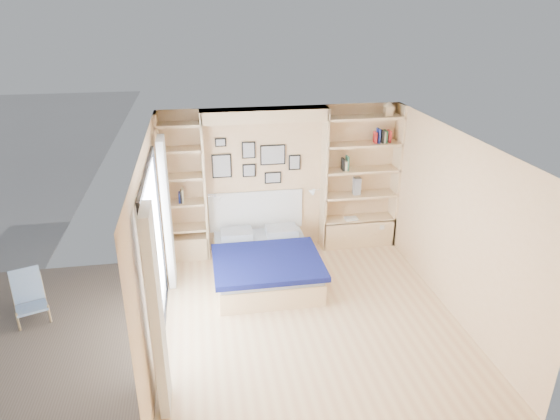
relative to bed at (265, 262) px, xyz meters
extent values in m
plane|color=#DFBB88|center=(0.45, -1.19, -0.27)|extent=(4.50, 4.50, 0.00)
plane|color=#DDB485|center=(0.45, 1.06, 0.98)|extent=(4.00, 0.00, 4.00)
plane|color=#DDB485|center=(0.45, -3.44, 0.98)|extent=(4.00, 0.00, 4.00)
plane|color=#DDB485|center=(-1.55, -1.19, 0.98)|extent=(0.00, 4.50, 4.50)
plane|color=#DDB485|center=(2.45, -1.19, 0.98)|extent=(0.00, 4.50, 4.50)
plane|color=white|center=(0.45, -1.19, 2.23)|extent=(4.50, 4.50, 0.00)
cube|color=beige|center=(-0.85, 0.89, 0.98)|extent=(0.04, 0.35, 2.50)
cube|color=beige|center=(1.15, 0.89, 0.98)|extent=(0.04, 0.35, 2.50)
cube|color=beige|center=(0.15, 0.89, 2.13)|extent=(2.00, 0.35, 0.20)
cube|color=beige|center=(2.43, 0.89, 0.98)|extent=(0.04, 0.35, 2.50)
cube|color=beige|center=(-1.53, 0.89, 0.98)|extent=(0.04, 0.35, 2.50)
cube|color=beige|center=(1.80, 0.89, -0.02)|extent=(1.30, 0.35, 0.50)
cube|color=beige|center=(-1.20, 0.89, -0.07)|extent=(0.70, 0.35, 0.40)
cube|color=black|center=(-1.52, -1.19, 1.96)|extent=(0.04, 2.08, 0.06)
cube|color=black|center=(-1.52, -1.19, -0.24)|extent=(0.04, 2.08, 0.06)
cube|color=black|center=(-1.52, -2.21, 0.83)|extent=(0.04, 0.06, 2.20)
cube|color=black|center=(-1.52, -0.17, 0.83)|extent=(0.04, 0.06, 2.20)
cube|color=silver|center=(-1.53, -1.19, 0.85)|extent=(0.01, 2.00, 2.20)
cube|color=white|center=(-1.43, -2.49, 0.88)|extent=(0.10, 0.45, 2.30)
cube|color=white|center=(-1.43, 0.11, 0.88)|extent=(0.10, 0.45, 2.30)
cube|color=beige|center=(1.80, 0.89, 0.23)|extent=(1.30, 0.35, 0.04)
cube|color=beige|center=(1.80, 0.89, 0.68)|extent=(1.30, 0.35, 0.04)
cube|color=beige|center=(1.80, 0.89, 1.13)|extent=(1.30, 0.35, 0.04)
cube|color=beige|center=(1.80, 0.89, 1.58)|extent=(1.30, 0.35, 0.04)
cube|color=beige|center=(1.80, 0.89, 2.03)|extent=(1.30, 0.35, 0.04)
cube|color=beige|center=(-1.20, 0.89, 0.28)|extent=(0.70, 0.35, 0.04)
cube|color=beige|center=(-1.20, 0.89, 0.73)|extent=(0.70, 0.35, 0.04)
cube|color=beige|center=(-1.20, 0.89, 1.18)|extent=(0.70, 0.35, 0.04)
cube|color=beige|center=(-1.20, 0.89, 1.63)|extent=(0.70, 0.35, 0.04)
cube|color=beige|center=(-1.20, 0.89, 2.03)|extent=(0.70, 0.35, 0.04)
cube|color=beige|center=(0.00, -0.02, -0.10)|extent=(1.51, 1.89, 0.33)
cube|color=#9CA2AA|center=(0.00, -0.02, 0.12)|extent=(1.47, 1.85, 0.10)
cube|color=#0B0F43|center=(0.00, -0.34, 0.19)|extent=(1.61, 1.32, 0.08)
cube|color=#9CA2AA|center=(-0.38, 0.63, 0.23)|extent=(0.52, 0.38, 0.12)
cube|color=#9CA2AA|center=(0.38, 0.63, 0.23)|extent=(0.52, 0.38, 0.12)
cube|color=white|center=(0.00, 1.03, 0.45)|extent=(1.61, 0.04, 0.70)
cube|color=black|center=(-0.55, 1.04, 1.28)|extent=(0.32, 0.02, 0.40)
cube|color=gray|center=(-0.55, 1.03, 1.28)|extent=(0.28, 0.01, 0.36)
cube|color=black|center=(-0.10, 1.04, 1.53)|extent=(0.22, 0.02, 0.28)
cube|color=gray|center=(-0.10, 1.03, 1.53)|extent=(0.18, 0.01, 0.24)
cube|color=black|center=(-0.10, 1.04, 1.18)|extent=(0.22, 0.02, 0.22)
cube|color=gray|center=(-0.10, 1.03, 1.18)|extent=(0.18, 0.01, 0.18)
cube|color=black|center=(0.30, 1.04, 1.43)|extent=(0.42, 0.02, 0.34)
cube|color=gray|center=(0.30, 1.03, 1.43)|extent=(0.38, 0.01, 0.30)
cube|color=black|center=(0.30, 1.04, 1.03)|extent=(0.28, 0.02, 0.20)
cube|color=gray|center=(0.30, 1.03, 1.03)|extent=(0.24, 0.01, 0.16)
cube|color=black|center=(0.67, 1.04, 1.28)|extent=(0.20, 0.02, 0.26)
cube|color=gray|center=(0.67, 1.03, 1.28)|extent=(0.16, 0.01, 0.22)
cube|color=black|center=(-0.55, 1.04, 1.68)|extent=(0.18, 0.02, 0.14)
cube|color=gray|center=(-0.55, 1.03, 1.68)|extent=(0.14, 0.01, 0.10)
cylinder|color=silver|center=(-0.71, 0.81, 0.85)|extent=(0.20, 0.02, 0.02)
cone|color=white|center=(-0.61, 0.81, 0.83)|extent=(0.13, 0.12, 0.15)
cylinder|color=silver|center=(1.01, 0.81, 0.85)|extent=(0.20, 0.02, 0.02)
cone|color=white|center=(0.91, 0.81, 0.83)|extent=(0.13, 0.12, 0.15)
cube|color=black|center=(1.47, 0.88, 1.26)|extent=(0.03, 0.15, 0.20)
cube|color=#BFB28C|center=(1.51, 0.88, 1.24)|extent=(0.04, 0.15, 0.17)
cube|color=#26593F|center=(1.54, 0.88, 1.28)|extent=(0.03, 0.15, 0.24)
cube|color=#A51E1E|center=(2.00, 0.88, 1.70)|extent=(0.02, 0.15, 0.18)
cube|color=navy|center=(2.05, 0.88, 1.72)|extent=(0.03, 0.15, 0.24)
cube|color=black|center=(2.12, 0.88, 1.71)|extent=(0.03, 0.15, 0.21)
cube|color=#BFB28C|center=(2.15, 0.88, 1.70)|extent=(0.04, 0.15, 0.19)
cube|color=#275932|center=(2.18, 0.88, 1.71)|extent=(0.03, 0.15, 0.21)
cube|color=#A51E1E|center=(2.24, 0.88, 1.70)|extent=(0.03, 0.15, 0.20)
cube|color=navy|center=(-1.27, 0.88, 0.84)|extent=(0.02, 0.15, 0.16)
cube|color=black|center=(-1.24, 0.88, 0.85)|extent=(0.03, 0.15, 0.20)
cube|color=#BFB28C|center=(-1.21, 0.88, 0.87)|extent=(0.03, 0.15, 0.23)
cube|color=beige|center=(2.19, 0.88, 2.13)|extent=(0.13, 0.13, 0.15)
cone|color=beige|center=(2.19, 0.88, 2.24)|extent=(0.20, 0.20, 0.08)
cube|color=slate|center=(1.73, 0.88, 0.85)|extent=(0.12, 0.12, 0.30)
cube|color=white|center=(1.65, 0.83, 0.27)|extent=(0.22, 0.16, 0.03)
cube|color=#756456|center=(-3.15, -1.19, -0.27)|extent=(3.20, 4.00, 0.05)
cylinder|color=tan|center=(-3.38, -0.91, -0.09)|extent=(0.07, 0.12, 0.34)
cylinder|color=tan|center=(-3.02, -0.78, -0.09)|extent=(0.07, 0.12, 0.34)
cylinder|color=tan|center=(-3.55, -0.47, -0.01)|extent=(0.13, 0.27, 0.56)
cylinder|color=tan|center=(-3.19, -0.34, -0.01)|extent=(0.13, 0.27, 0.56)
cube|color=blue|center=(-3.26, -0.68, -0.02)|extent=(0.53, 0.58, 0.13)
cube|color=blue|center=(-3.38, -0.38, 0.16)|extent=(0.43, 0.32, 0.45)
camera|label=1|loc=(-0.91, -6.84, 3.79)|focal=32.00mm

